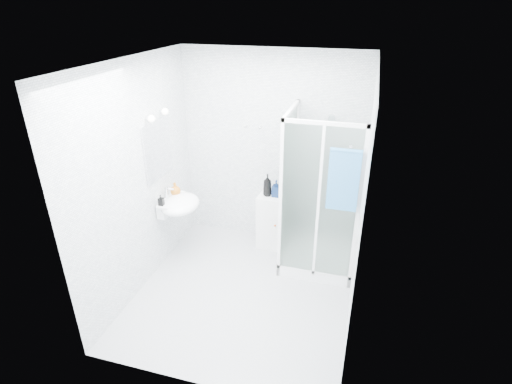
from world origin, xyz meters
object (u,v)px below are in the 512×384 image
(shampoo_bottle_a, at_px, (267,185))
(soap_dispenser_orange, at_px, (175,189))
(storage_cabinet, at_px, (270,221))
(wall_basin, at_px, (178,204))
(hand_towel, at_px, (344,179))
(shower_enclosure, at_px, (312,234))
(shampoo_bottle_b, at_px, (276,188))
(soap_dispenser_black, at_px, (161,200))

(shampoo_bottle_a, xyz_separation_m, soap_dispenser_orange, (-1.07, -0.49, 0.03))
(storage_cabinet, bearing_deg, wall_basin, -145.42)
(soap_dispenser_orange, bearing_deg, wall_basin, -53.31)
(soap_dispenser_orange, bearing_deg, hand_towel, -5.34)
(storage_cabinet, bearing_deg, shower_enclosure, -20.60)
(shower_enclosure, height_order, storage_cabinet, shower_enclosure)
(hand_towel, relative_size, shampoo_bottle_b, 3.07)
(wall_basin, height_order, hand_towel, hand_towel)
(shower_enclosure, xyz_separation_m, soap_dispenser_orange, (-1.74, -0.21, 0.50))
(shampoo_bottle_b, relative_size, soap_dispenser_black, 1.67)
(storage_cabinet, relative_size, shampoo_bottle_a, 2.57)
(wall_basin, height_order, shampoo_bottle_b, wall_basin)
(shower_enclosure, distance_m, wall_basin, 1.72)
(shower_enclosure, relative_size, storage_cabinet, 2.60)
(shower_enclosure, height_order, shampoo_bottle_b, shower_enclosure)
(hand_towel, xyz_separation_m, shampoo_bottle_a, (-0.99, 0.68, -0.50))
(wall_basin, height_order, storage_cabinet, wall_basin)
(shower_enclosure, relative_size, soap_dispenser_black, 14.80)
(shampoo_bottle_a, xyz_separation_m, shampoo_bottle_b, (0.12, 0.01, -0.04))
(storage_cabinet, bearing_deg, hand_towel, -31.76)
(wall_basin, height_order, soap_dispenser_black, wall_basin)
(wall_basin, xyz_separation_m, storage_cabinet, (1.04, 0.60, -0.41))
(shampoo_bottle_a, bearing_deg, wall_basin, -148.93)
(shampoo_bottle_a, bearing_deg, soap_dispenser_orange, -155.44)
(shower_enclosure, height_order, hand_towel, shower_enclosure)
(storage_cabinet, height_order, soap_dispenser_black, soap_dispenser_black)
(shampoo_bottle_b, bearing_deg, shampoo_bottle_a, -175.46)
(wall_basin, bearing_deg, shower_enclosure, 10.81)
(shampoo_bottle_b, height_order, soap_dispenser_black, soap_dispenser_black)
(wall_basin, relative_size, shampoo_bottle_b, 2.48)
(wall_basin, bearing_deg, soap_dispenser_orange, 126.69)
(shower_enclosure, height_order, wall_basin, shower_enclosure)
(hand_towel, bearing_deg, soap_dispenser_orange, 174.66)
(wall_basin, xyz_separation_m, soap_dispenser_black, (-0.12, -0.19, 0.13))
(wall_basin, distance_m, shampoo_bottle_b, 1.27)
(shower_enclosure, height_order, shampoo_bottle_a, shower_enclosure)
(soap_dispenser_black, bearing_deg, hand_towel, 2.86)
(hand_towel, distance_m, soap_dispenser_orange, 2.12)
(wall_basin, relative_size, soap_dispenser_orange, 3.29)
(soap_dispenser_black, bearing_deg, storage_cabinet, 34.22)
(wall_basin, distance_m, storage_cabinet, 1.27)
(hand_towel, xyz_separation_m, soap_dispenser_black, (-2.10, -0.10, -0.49))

